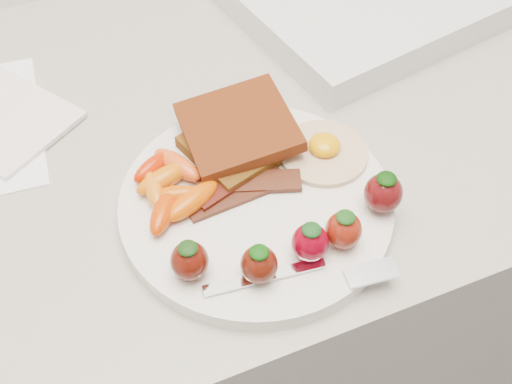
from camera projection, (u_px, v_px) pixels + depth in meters
name	position (u px, v px, depth m)	size (l,w,h in m)	color
counter	(218.00, 313.00, 1.07)	(2.00, 0.60, 0.90)	gray
plate	(256.00, 204.00, 0.64)	(0.27, 0.27, 0.02)	silver
toast_lower	(236.00, 146.00, 0.66)	(0.09, 0.09, 0.01)	#4B260D
toast_upper	(238.00, 127.00, 0.66)	(0.11, 0.11, 0.01)	#3C1B0B
fried_egg	(324.00, 151.00, 0.66)	(0.11, 0.11, 0.02)	#F1E5C3
bacon_strips	(241.00, 184.00, 0.63)	(0.12, 0.07, 0.01)	black
baby_carrots	(170.00, 187.00, 0.62)	(0.09, 0.11, 0.02)	#CB6105
strawberries	(304.00, 234.00, 0.58)	(0.23, 0.06, 0.05)	#480D06
fork	(313.00, 275.00, 0.57)	(0.17, 0.06, 0.00)	white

